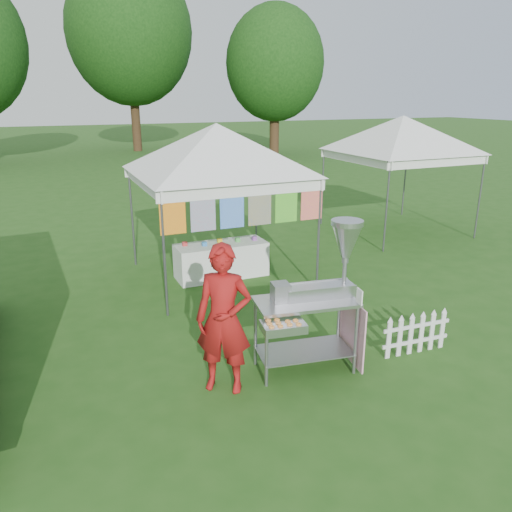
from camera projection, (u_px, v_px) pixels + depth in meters
name	position (u px, v px, depth m)	size (l,w,h in m)	color
ground	(303.00, 355.00, 7.01)	(120.00, 120.00, 0.00)	#234F16
canopy_main	(216.00, 124.00, 9.14)	(4.24, 4.24, 3.45)	#59595E
canopy_right	(404.00, 116.00, 12.54)	(4.24, 4.24, 3.45)	#59595E
tree_mid	(129.00, 32.00, 30.39)	(7.60, 7.60, 11.52)	#342113
tree_right	(275.00, 64.00, 28.40)	(5.60, 5.60, 8.42)	#342113
donut_cart	(322.00, 286.00, 6.36)	(1.55, 0.96, 2.00)	gray
vendor	(224.00, 319.00, 5.96)	(0.68, 0.45, 1.87)	maroon
picket_fence	(416.00, 334.00, 7.00)	(1.08, 0.09, 0.56)	silver
display_table	(221.00, 260.00, 9.98)	(1.80, 0.70, 0.69)	white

